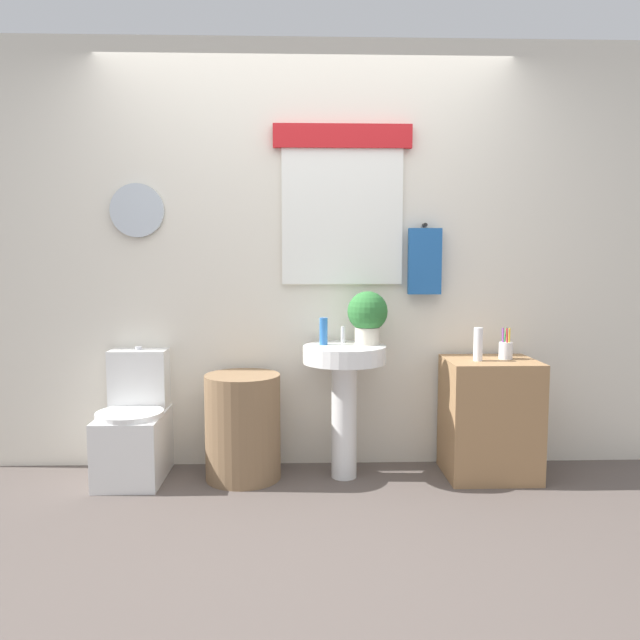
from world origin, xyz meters
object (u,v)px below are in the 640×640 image
object	(u,v)px
wooden_cabinet	(489,418)
lotion_bottle	(478,344)
laundry_hamper	(243,427)
potted_plant	(368,315)
toilet	(135,429)
soap_bottle	(324,331)
toothbrush_cup	(506,350)
pedestal_sink	(344,381)

from	to	relation	value
wooden_cabinet	lotion_bottle	size ratio (longest dim) A/B	3.62
laundry_hamper	potted_plant	bearing A→B (deg)	4.67
toilet	soap_bottle	world-z (taller)	soap_bottle
soap_bottle	wooden_cabinet	bearing A→B (deg)	-2.91
lotion_bottle	toothbrush_cup	size ratio (longest dim) A/B	1.04
toilet	laundry_hamper	size ratio (longest dim) A/B	1.23
laundry_hamper	lotion_bottle	bearing A→B (deg)	-1.68
lotion_bottle	toilet	bearing A→B (deg)	177.84
wooden_cabinet	soap_bottle	bearing A→B (deg)	177.09
laundry_hamper	potted_plant	size ratio (longest dim) A/B	1.97
pedestal_sink	lotion_bottle	bearing A→B (deg)	-2.96
toilet	potted_plant	xyz separation A→B (m)	(1.37, 0.02, 0.67)
wooden_cabinet	toothbrush_cup	xyz separation A→B (m)	(0.09, 0.02, 0.40)
pedestal_sink	toothbrush_cup	bearing A→B (deg)	1.19
soap_bottle	toilet	bearing A→B (deg)	-179.26
toilet	soap_bottle	size ratio (longest dim) A/B	4.78
toilet	lotion_bottle	bearing A→B (deg)	-2.16
toilet	lotion_bottle	size ratio (longest dim) A/B	3.94
laundry_hamper	soap_bottle	distance (m)	0.73
pedestal_sink	wooden_cabinet	size ratio (longest dim) A/B	1.12
wooden_cabinet	potted_plant	world-z (taller)	potted_plant
lotion_bottle	toothbrush_cup	distance (m)	0.20
soap_bottle	toothbrush_cup	xyz separation A→B (m)	(1.08, -0.03, -0.11)
potted_plant	lotion_bottle	size ratio (longest dim) A/B	1.63
potted_plant	lotion_bottle	xyz separation A→B (m)	(0.63, -0.10, -0.16)
wooden_cabinet	potted_plant	bearing A→B (deg)	175.26
laundry_hamper	wooden_cabinet	distance (m)	1.46
wooden_cabinet	soap_bottle	world-z (taller)	soap_bottle
toilet	lotion_bottle	distance (m)	2.07
toothbrush_cup	pedestal_sink	bearing A→B (deg)	-178.81
lotion_bottle	toothbrush_cup	world-z (taller)	lotion_bottle
toilet	toothbrush_cup	xyz separation A→B (m)	(2.19, -0.02, 0.47)
toilet	soap_bottle	distance (m)	1.25
toilet	pedestal_sink	distance (m)	1.27
soap_bottle	potted_plant	world-z (taller)	potted_plant
pedestal_sink	soap_bottle	size ratio (longest dim) A/B	4.93
pedestal_sink	toothbrush_cup	size ratio (longest dim) A/B	4.24
pedestal_sink	wooden_cabinet	bearing A→B (deg)	-0.00
toilet	soap_bottle	bearing A→B (deg)	0.74
potted_plant	soap_bottle	bearing A→B (deg)	-177.80
wooden_cabinet	laundry_hamper	bearing A→B (deg)	180.00
laundry_hamper	wooden_cabinet	size ratio (longest dim) A/B	0.88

